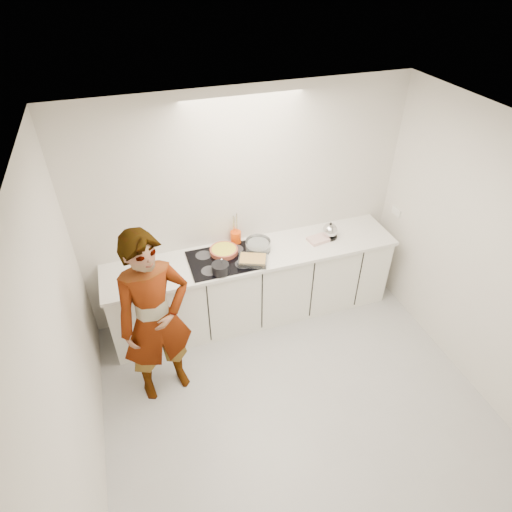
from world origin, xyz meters
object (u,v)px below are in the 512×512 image
object	(u,v)px
utensil_crock	(236,237)
hob	(223,260)
cook	(155,320)
mixing_bowl	(258,246)
saucepan	(220,268)
baking_dish	(253,260)
tart_dish	(224,250)
kettle	(330,231)

from	to	relation	value
utensil_crock	hob	bearing A→B (deg)	-129.16
cook	mixing_bowl	bearing A→B (deg)	18.77
hob	saucepan	xyz separation A→B (m)	(-0.08, -0.20, 0.06)
hob	baking_dish	distance (m)	0.32
tart_dish	kettle	bearing A→B (deg)	-3.58
hob	cook	xyz separation A→B (m)	(-0.80, -0.67, 0.01)
mixing_bowl	utensil_crock	size ratio (longest dim) A/B	2.10
baking_dish	kettle	bearing A→B (deg)	10.86
saucepan	kettle	size ratio (longest dim) A/B	1.08
utensil_crock	cook	world-z (taller)	cook
saucepan	mixing_bowl	xyz separation A→B (m)	(0.49, 0.26, -0.01)
baking_dish	hob	bearing A→B (deg)	152.83
utensil_crock	cook	xyz separation A→B (m)	(-1.03, -0.94, -0.06)
baking_dish	tart_dish	bearing A→B (deg)	132.40
saucepan	baking_dish	world-z (taller)	saucepan
mixing_bowl	baking_dish	bearing A→B (deg)	-121.88
mixing_bowl	cook	bearing A→B (deg)	-149.07
hob	utensil_crock	xyz separation A→B (m)	(0.22, 0.27, 0.07)
saucepan	cook	distance (m)	0.87
saucepan	hob	bearing A→B (deg)	68.84
baking_dish	kettle	world-z (taller)	kettle
utensil_crock	mixing_bowl	bearing A→B (deg)	-48.53
tart_dish	utensil_crock	distance (m)	0.24
hob	baking_dish	world-z (taller)	baking_dish
baking_dish	utensil_crock	distance (m)	0.43
tart_dish	baking_dish	distance (m)	0.36
tart_dish	saucepan	size ratio (longest dim) A/B	1.39
kettle	utensil_crock	bearing A→B (deg)	167.48
mixing_bowl	cook	world-z (taller)	cook
baking_dish	mixing_bowl	xyz separation A→B (m)	(0.13, 0.21, 0.01)
kettle	cook	distance (m)	2.19
utensil_crock	cook	bearing A→B (deg)	-137.40
hob	saucepan	distance (m)	0.22
baking_dish	utensil_crock	xyz separation A→B (m)	(-0.06, 0.42, 0.03)
mixing_bowl	kettle	distance (m)	0.85
baking_dish	utensil_crock	bearing A→B (deg)	98.40
utensil_crock	cook	distance (m)	1.39
kettle	cook	bearing A→B (deg)	-161.03
hob	tart_dish	size ratio (longest dim) A/B	2.21
saucepan	cook	size ratio (longest dim) A/B	0.13
kettle	utensil_crock	distance (m)	1.07
tart_dish	cook	xyz separation A→B (m)	(-0.85, -0.79, -0.03)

